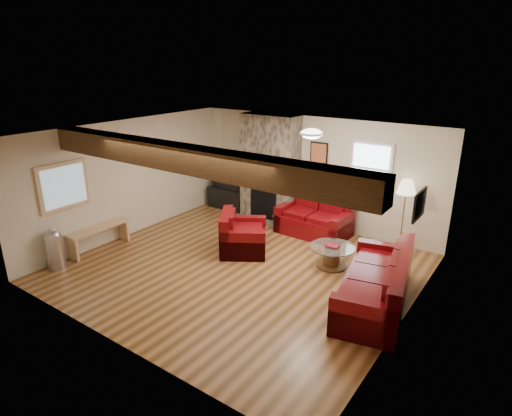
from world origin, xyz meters
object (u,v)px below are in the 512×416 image
(tv_cabinet, at_px, (228,198))
(television, at_px, (228,179))
(coffee_table, at_px, (332,257))
(sofa_three, at_px, (375,280))
(armchair_red, at_px, (244,232))
(floor_lamp, at_px, (406,191))
(loveseat, at_px, (314,217))

(tv_cabinet, height_order, television, television)
(television, bearing_deg, coffee_table, -22.26)
(coffee_table, distance_m, television, 4.00)
(sofa_three, xyz_separation_m, armchair_red, (-2.87, 0.42, -0.02))
(sofa_three, relative_size, floor_lamp, 1.49)
(television, relative_size, floor_lamp, 0.59)
(floor_lamp, bearing_deg, sofa_three, -82.61)
(loveseat, bearing_deg, coffee_table, -47.90)
(coffee_table, distance_m, floor_lamp, 1.96)
(sofa_three, height_order, coffee_table, sofa_three)
(television, bearing_deg, loveseat, -6.46)
(armchair_red, relative_size, floor_lamp, 0.67)
(sofa_three, distance_m, armchair_red, 2.90)
(armchair_red, distance_m, tv_cabinet, 2.69)
(loveseat, bearing_deg, television, 175.36)
(loveseat, xyz_separation_m, television, (-2.65, 0.30, 0.37))
(tv_cabinet, xyz_separation_m, floor_lamp, (4.49, -0.08, 1.01))
(armchair_red, relative_size, coffee_table, 1.20)
(tv_cabinet, bearing_deg, television, 0.00)
(tv_cabinet, relative_size, television, 1.21)
(loveseat, bearing_deg, floor_lamp, 8.53)
(tv_cabinet, bearing_deg, sofa_three, -25.75)
(coffee_table, relative_size, tv_cabinet, 0.79)
(coffee_table, bearing_deg, television, 157.74)
(tv_cabinet, height_order, floor_lamp, floor_lamp)
(loveseat, bearing_deg, sofa_three, -41.44)
(floor_lamp, bearing_deg, coffee_table, -120.25)
(armchair_red, bearing_deg, sofa_three, -131.26)
(sofa_three, height_order, tv_cabinet, sofa_three)
(armchair_red, distance_m, floor_lamp, 3.27)
(loveseat, distance_m, television, 2.69)
(armchair_red, bearing_deg, floor_lamp, -88.00)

